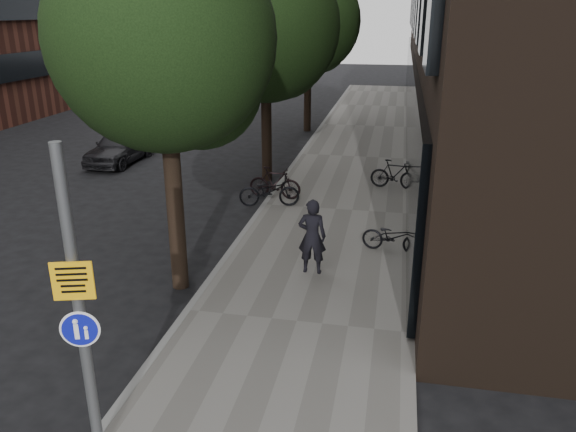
% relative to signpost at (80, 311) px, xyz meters
% --- Properties ---
extents(sidewalk, '(4.50, 60.00, 0.12)m').
position_rel_signpost_xyz_m(sidewalk, '(2.05, 10.55, -2.24)').
color(sidewalk, slate).
rests_on(sidewalk, ground).
extents(curb_edge, '(0.15, 60.00, 0.13)m').
position_rel_signpost_xyz_m(curb_edge, '(-0.20, 10.55, -2.24)').
color(curb_edge, slate).
rests_on(curb_edge, ground).
extents(street_tree_near, '(4.40, 4.40, 7.50)m').
position_rel_signpost_xyz_m(street_tree_near, '(-0.73, 5.20, 2.81)').
color(street_tree_near, black).
rests_on(street_tree_near, ground).
extents(street_tree_mid, '(5.00, 5.00, 7.80)m').
position_rel_signpost_xyz_m(street_tree_mid, '(-0.73, 13.70, 2.81)').
color(street_tree_mid, black).
rests_on(street_tree_mid, ground).
extents(street_tree_far, '(5.00, 5.00, 7.80)m').
position_rel_signpost_xyz_m(street_tree_far, '(-0.73, 22.70, 2.81)').
color(street_tree_far, black).
rests_on(street_tree_far, ground).
extents(signpost, '(0.49, 0.16, 4.32)m').
position_rel_signpost_xyz_m(signpost, '(0.00, 0.00, 0.00)').
color(signpost, '#595B5E').
rests_on(signpost, sidewalk).
extents(pedestrian, '(0.65, 0.44, 1.76)m').
position_rel_signpost_xyz_m(pedestrian, '(2.00, 6.11, -1.30)').
color(pedestrian, black).
rests_on(pedestrian, sidewalk).
extents(parked_bike_facade_near, '(1.64, 0.86, 0.82)m').
position_rel_signpost_xyz_m(parked_bike_facade_near, '(3.80, 7.62, -1.77)').
color(parked_bike_facade_near, black).
rests_on(parked_bike_facade_near, sidewalk).
extents(parked_bike_facade_far, '(1.70, 0.73, 0.99)m').
position_rel_signpost_xyz_m(parked_bike_facade_far, '(3.74, 13.01, -1.69)').
color(parked_bike_facade_far, black).
rests_on(parked_bike_facade_far, sidewalk).
extents(parked_bike_curb_near, '(1.94, 1.05, 0.97)m').
position_rel_signpost_xyz_m(parked_bike_curb_near, '(-0.00, 10.43, -1.70)').
color(parked_bike_curb_near, black).
rests_on(parked_bike_curb_near, sidewalk).
extents(parked_bike_curb_far, '(1.73, 0.62, 1.02)m').
position_rel_signpost_xyz_m(parked_bike_curb_far, '(-0.00, 11.24, -1.67)').
color(parked_bike_curb_far, black).
rests_on(parked_bike_curb_far, sidewalk).
extents(parked_car_near, '(1.64, 3.91, 1.32)m').
position_rel_signpost_xyz_m(parked_car_near, '(-7.16, 14.87, -1.64)').
color(parked_car_near, '#232326').
rests_on(parked_car_near, ground).
extents(parked_car_mid, '(1.34, 3.81, 1.25)m').
position_rel_signpost_xyz_m(parked_car_mid, '(-6.96, 20.89, -1.67)').
color(parked_car_mid, '#521C17').
rests_on(parked_car_mid, ground).
extents(parked_car_far, '(1.56, 3.82, 1.11)m').
position_rel_signpost_xyz_m(parked_car_far, '(-8.08, 28.89, -1.75)').
color(parked_car_far, black).
rests_on(parked_car_far, ground).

